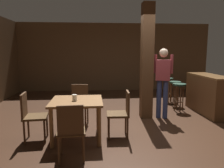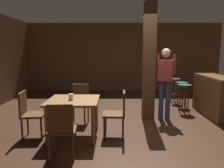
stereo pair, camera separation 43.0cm
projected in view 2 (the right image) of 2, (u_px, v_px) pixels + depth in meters
ground_plane at (135, 125)px, 4.92m from camera, size 10.80×10.80×0.00m
wall_back at (125, 57)px, 9.16m from camera, size 8.00×0.10×2.80m
pillar at (149, 62)px, 5.26m from camera, size 0.28×0.28×2.80m
dining_table at (74, 106)px, 4.18m from camera, size 0.95×0.95×0.75m
chair_south at (62, 128)px, 3.31m from camera, size 0.45×0.45×0.89m
chair_north at (80, 102)px, 5.02m from camera, size 0.47×0.47×0.89m
chair_east at (118, 111)px, 4.20m from camera, size 0.44×0.44×0.89m
chair_west at (30, 112)px, 4.16m from camera, size 0.45×0.45×0.89m
napkin_cup at (71, 97)px, 4.10m from camera, size 0.09×0.09×0.12m
standing_person at (166, 79)px, 5.22m from camera, size 0.47×0.30×1.72m
bar_counter at (212, 96)px, 5.62m from camera, size 0.56×1.61×1.03m
bar_stool_near at (185, 91)px, 5.90m from camera, size 0.36×0.36×0.76m
bar_stool_mid at (182, 88)px, 6.52m from camera, size 0.35×0.35×0.74m
bar_stool_far at (175, 85)px, 7.04m from camera, size 0.33×0.33×0.78m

